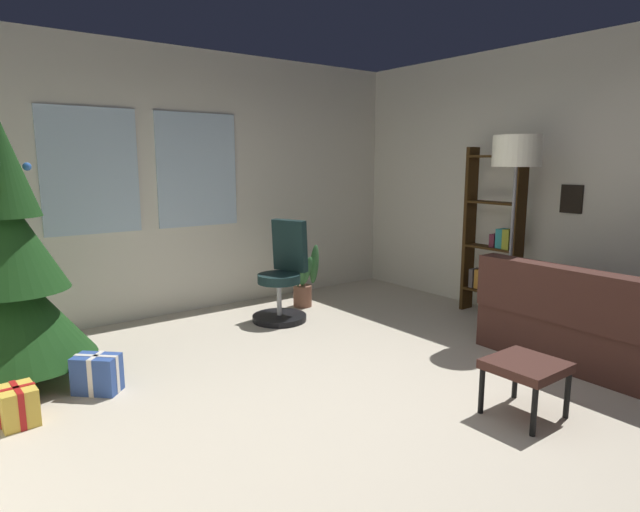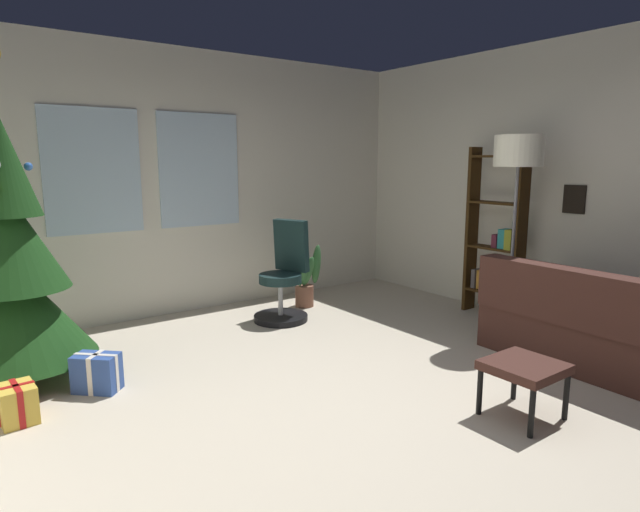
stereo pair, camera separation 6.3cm
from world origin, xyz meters
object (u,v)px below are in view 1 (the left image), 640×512
(gift_box_gold, at_px, (18,406))
(office_chair, at_px, (283,282))
(gift_box_blue, at_px, (97,374))
(gift_box_red, at_px, (1,404))
(couch, at_px, (633,336))
(potted_plant, at_px, (304,279))
(footstool, at_px, (526,369))
(floor_lamp, at_px, (516,162))
(bookshelf, at_px, (494,242))
(holiday_tree, at_px, (13,275))

(gift_box_gold, distance_m, office_chair, 2.73)
(gift_box_gold, distance_m, gift_box_blue, 0.56)
(gift_box_red, distance_m, gift_box_gold, 0.21)
(couch, bearing_deg, potted_plant, 106.98)
(gift_box_blue, bearing_deg, gift_box_gold, -160.30)
(couch, xyz_separation_m, footstool, (-1.36, 0.08, 0.03))
(couch, relative_size, gift_box_gold, 7.78)
(floor_lamp, relative_size, potted_plant, 2.68)
(bookshelf, height_order, potted_plant, bookshelf)
(gift_box_gold, xyz_separation_m, potted_plant, (3.05, 1.18, 0.20))
(couch, xyz_separation_m, gift_box_red, (-4.07, 2.13, -0.20))
(holiday_tree, bearing_deg, potted_plant, 8.18)
(gift_box_red, distance_m, potted_plant, 3.28)
(holiday_tree, bearing_deg, couch, -34.89)
(couch, height_order, footstool, couch)
(floor_lamp, bearing_deg, gift_box_gold, 168.46)
(couch, relative_size, potted_plant, 2.94)
(gift_box_red, xyz_separation_m, floor_lamp, (4.07, -1.01, 1.55))
(gift_box_blue, bearing_deg, office_chair, 18.97)
(office_chair, height_order, bookshelf, bookshelf)
(footstool, height_order, potted_plant, potted_plant)
(gift_box_gold, height_order, floor_lamp, floor_lamp)
(gift_box_blue, bearing_deg, holiday_tree, 124.85)
(bookshelf, bearing_deg, holiday_tree, 166.09)
(holiday_tree, xyz_separation_m, gift_box_blue, (0.40, -0.57, -0.68))
(gift_box_red, bearing_deg, holiday_tree, 69.99)
(gift_box_red, bearing_deg, gift_box_blue, -0.63)
(bookshelf, bearing_deg, couch, -105.65)
(gift_box_red, height_order, office_chair, office_chair)
(bookshelf, relative_size, floor_lamp, 0.96)
(gift_box_gold, distance_m, floor_lamp, 4.35)
(couch, xyz_separation_m, holiday_tree, (-3.87, 2.70, 0.53))
(gift_box_gold, bearing_deg, gift_box_blue, 19.70)
(gift_box_blue, bearing_deg, gift_box_red, 179.37)
(gift_box_red, bearing_deg, gift_box_gold, -69.35)
(holiday_tree, bearing_deg, floor_lamp, -22.14)
(footstool, bearing_deg, potted_plant, 82.35)
(footstool, relative_size, office_chair, 0.43)
(couch, xyz_separation_m, floor_lamp, (-0.00, 1.12, 1.35))
(gift_box_blue, bearing_deg, bookshelf, -7.29)
(office_chair, xyz_separation_m, bookshelf, (1.88, -1.20, 0.39))
(office_chair, xyz_separation_m, potted_plant, (0.48, 0.29, -0.08))
(office_chair, bearing_deg, footstool, -88.55)
(footstool, distance_m, gift_box_gold, 3.23)
(footstool, relative_size, gift_box_red, 1.37)
(gift_box_gold, bearing_deg, holiday_tree, 80.18)
(footstool, xyz_separation_m, holiday_tree, (-2.51, 2.61, 0.50))
(bookshelf, bearing_deg, footstool, -139.62)
(office_chair, bearing_deg, floor_lamp, -50.10)
(office_chair, bearing_deg, gift_box_gold, -160.88)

